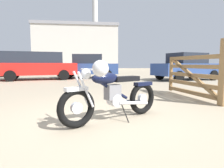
% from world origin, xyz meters
% --- Properties ---
extents(ground_plane, '(80.00, 80.00, 0.00)m').
position_xyz_m(ground_plane, '(0.00, 0.00, 0.00)').
color(ground_plane, gray).
extents(vintage_motorcycle, '(1.96, 1.04, 1.07)m').
position_xyz_m(vintage_motorcycle, '(0.12, -0.24, 0.49)').
color(vintage_motorcycle, black).
rests_on(vintage_motorcycle, ground_plane).
extents(timber_gate, '(0.18, 2.54, 1.60)m').
position_xyz_m(timber_gate, '(3.00, 1.27, 0.70)').
color(timber_gate, olive).
rests_on(timber_gate, ground_plane).
extents(red_hatchback_near, '(4.87, 2.38, 1.74)m').
position_xyz_m(red_hatchback_near, '(-2.51, 9.57, 0.94)').
color(red_hatchback_near, black).
rests_on(red_hatchback_near, ground_plane).
extents(white_estate_far, '(4.43, 2.45, 1.67)m').
position_xyz_m(white_estate_far, '(6.65, 7.17, 0.84)').
color(white_estate_far, black).
rests_on(white_estate_far, ground_plane).
extents(dark_sedan_left, '(4.44, 2.48, 1.67)m').
position_xyz_m(dark_sedan_left, '(0.85, 10.28, 0.84)').
color(dark_sedan_left, black).
rests_on(dark_sedan_left, ground_plane).
extents(industrial_building, '(15.71, 15.07, 17.00)m').
position_xyz_m(industrial_building, '(1.61, 35.89, 4.04)').
color(industrial_building, beige).
rests_on(industrial_building, ground_plane).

